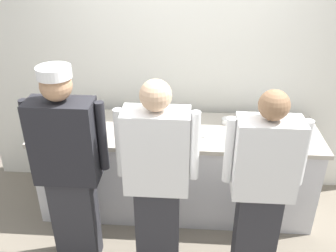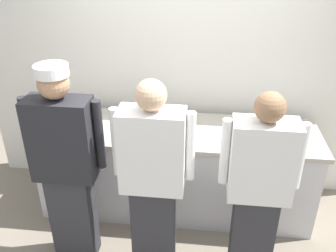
{
  "view_description": "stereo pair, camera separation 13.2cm",
  "coord_description": "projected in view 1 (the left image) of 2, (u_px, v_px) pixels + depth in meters",
  "views": [
    {
      "loc": [
        0.13,
        -2.62,
        2.54
      ],
      "look_at": [
        -0.08,
        0.35,
        0.96
      ],
      "focal_mm": 39.35,
      "sensor_mm": 36.0,
      "label": 1
    },
    {
      "loc": [
        0.26,
        -2.61,
        2.54
      ],
      "look_at": [
        -0.08,
        0.35,
        0.96
      ],
      "focal_mm": 39.35,
      "sensor_mm": 36.0,
      "label": 2
    }
  ],
  "objects": [
    {
      "name": "ground_plane",
      "position": [
        173.0,
        232.0,
        3.51
      ],
      "size": [
        9.0,
        9.0,
        0.0
      ],
      "primitive_type": "plane",
      "color": "slate"
    },
    {
      "name": "wall_back",
      "position": [
        180.0,
        55.0,
        3.62
      ],
      "size": [
        4.15,
        0.1,
        2.93
      ],
      "color": "silver",
      "rests_on": "ground"
    },
    {
      "name": "prep_counter",
      "position": [
        176.0,
        169.0,
        3.65
      ],
      "size": [
        2.64,
        0.75,
        0.9
      ],
      "color": "silver",
      "rests_on": "ground"
    },
    {
      "name": "chef_near_left",
      "position": [
        68.0,
        167.0,
        2.83
      ],
      "size": [
        0.62,
        0.24,
        1.74
      ],
      "color": "#2D2D33",
      "rests_on": "ground"
    },
    {
      "name": "chef_center",
      "position": [
        157.0,
        179.0,
        2.76
      ],
      "size": [
        0.62,
        0.24,
        1.69
      ],
      "color": "#2D2D33",
      "rests_on": "ground"
    },
    {
      "name": "chef_far_right",
      "position": [
        262.0,
        185.0,
        2.75
      ],
      "size": [
        0.6,
        0.24,
        1.63
      ],
      "color": "#2D2D33",
      "rests_on": "ground"
    },
    {
      "name": "plate_stack_front",
      "position": [
        90.0,
        120.0,
        3.53
      ],
      "size": [
        0.22,
        0.22,
        0.06
      ],
      "color": "white",
      "rests_on": "prep_counter"
    },
    {
      "name": "plate_stack_rear",
      "position": [
        183.0,
        119.0,
        3.55
      ],
      "size": [
        0.23,
        0.23,
        0.06
      ],
      "color": "white",
      "rests_on": "prep_counter"
    },
    {
      "name": "mixing_bowl_steel",
      "position": [
        144.0,
        122.0,
        3.46
      ],
      "size": [
        0.34,
        0.34,
        0.1
      ],
      "primitive_type": "cylinder",
      "color": "#B7BABF",
      "rests_on": "prep_counter"
    },
    {
      "name": "sheet_tray",
      "position": [
        274.0,
        133.0,
        3.35
      ],
      "size": [
        0.5,
        0.39,
        0.02
      ],
      "primitive_type": "cube",
      "rotation": [
        0.0,
        0.0,
        -0.14
      ],
      "color": "#B7BABF",
      "rests_on": "prep_counter"
    },
    {
      "name": "squeeze_bottle_primary",
      "position": [
        168.0,
        133.0,
        3.2
      ],
      "size": [
        0.06,
        0.06,
        0.18
      ],
      "color": "#E5E066",
      "rests_on": "prep_counter"
    },
    {
      "name": "ramekin_green_sauce",
      "position": [
        238.0,
        131.0,
        3.35
      ],
      "size": [
        0.09,
        0.09,
        0.05
      ],
      "color": "white",
      "rests_on": "prep_counter"
    },
    {
      "name": "ramekin_yellow_sauce",
      "position": [
        56.0,
        128.0,
        3.41
      ],
      "size": [
        0.1,
        0.1,
        0.04
      ],
      "color": "white",
      "rests_on": "prep_counter"
    },
    {
      "name": "ramekin_red_sauce",
      "position": [
        227.0,
        121.0,
        3.53
      ],
      "size": [
        0.1,
        0.1,
        0.05
      ],
      "color": "white",
      "rests_on": "prep_counter"
    },
    {
      "name": "deli_cup",
      "position": [
        237.0,
        138.0,
        3.2
      ],
      "size": [
        0.09,
        0.09,
        0.09
      ],
      "primitive_type": "cylinder",
      "color": "white",
      "rests_on": "prep_counter"
    },
    {
      "name": "chefs_knife",
      "position": [
        187.0,
        136.0,
        3.32
      ],
      "size": [
        0.28,
        0.03,
        0.02
      ],
      "color": "#B7BABF",
      "rests_on": "prep_counter"
    }
  ]
}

